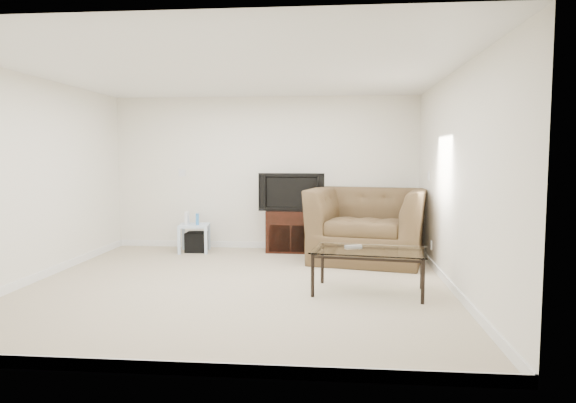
# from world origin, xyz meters

# --- Properties ---
(floor) EXTENTS (5.00, 5.00, 0.00)m
(floor) POSITION_xyz_m (0.00, 0.00, 0.00)
(floor) COLOR tan
(floor) RESTS_ON ground
(ceiling) EXTENTS (5.00, 5.00, 0.00)m
(ceiling) POSITION_xyz_m (0.00, 0.00, 2.50)
(ceiling) COLOR white
(ceiling) RESTS_ON ground
(wall_back) EXTENTS (5.00, 0.02, 2.50)m
(wall_back) POSITION_xyz_m (0.00, 2.50, 1.25)
(wall_back) COLOR silver
(wall_back) RESTS_ON ground
(wall_left) EXTENTS (0.02, 5.00, 2.50)m
(wall_left) POSITION_xyz_m (-2.50, 0.00, 1.25)
(wall_left) COLOR silver
(wall_left) RESTS_ON ground
(wall_right) EXTENTS (0.02, 5.00, 2.50)m
(wall_right) POSITION_xyz_m (2.50, 0.00, 1.25)
(wall_right) COLOR silver
(wall_right) RESTS_ON ground
(plate_back) EXTENTS (0.12, 0.02, 0.12)m
(plate_back) POSITION_xyz_m (-1.40, 2.49, 1.25)
(plate_back) COLOR white
(plate_back) RESTS_ON wall_back
(plate_right_switch) EXTENTS (0.02, 0.09, 0.13)m
(plate_right_switch) POSITION_xyz_m (2.49, 1.60, 1.25)
(plate_right_switch) COLOR white
(plate_right_switch) RESTS_ON wall_right
(plate_right_outlet) EXTENTS (0.02, 0.08, 0.12)m
(plate_right_outlet) POSITION_xyz_m (2.49, 1.30, 0.30)
(plate_right_outlet) COLOR white
(plate_right_outlet) RESTS_ON wall_right
(tv_stand) EXTENTS (0.80, 0.56, 0.66)m
(tv_stand) POSITION_xyz_m (0.47, 2.28, 0.33)
(tv_stand) COLOR black
(tv_stand) RESTS_ON floor
(dvd_player) EXTENTS (0.44, 0.31, 0.06)m
(dvd_player) POSITION_xyz_m (0.47, 2.24, 0.55)
(dvd_player) COLOR black
(dvd_player) RESTS_ON tv_stand
(television) EXTENTS (0.97, 0.21, 0.60)m
(television) POSITION_xyz_m (0.47, 2.25, 0.96)
(television) COLOR black
(television) RESTS_ON tv_stand
(side_table) EXTENTS (0.52, 0.52, 0.44)m
(side_table) POSITION_xyz_m (-1.08, 2.05, 0.22)
(side_table) COLOR #A1B5C9
(side_table) RESTS_ON floor
(subwoofer) EXTENTS (0.32, 0.32, 0.31)m
(subwoofer) POSITION_xyz_m (-1.06, 2.07, 0.16)
(subwoofer) COLOR black
(subwoofer) RESTS_ON floor
(game_console) EXTENTS (0.05, 0.15, 0.20)m
(game_console) POSITION_xyz_m (-1.19, 2.02, 0.55)
(game_console) COLOR white
(game_console) RESTS_ON side_table
(game_case) EXTENTS (0.07, 0.14, 0.18)m
(game_case) POSITION_xyz_m (-1.03, 2.04, 0.53)
(game_case) COLOR #337FCC
(game_case) RESTS_ON side_table
(recliner) EXTENTS (1.82, 1.38, 1.42)m
(recliner) POSITION_xyz_m (1.64, 1.64, 0.71)
(recliner) COLOR #4B2C1E
(recliner) RESTS_ON floor
(coffee_table) EXTENTS (1.34, 0.88, 0.49)m
(coffee_table) POSITION_xyz_m (1.54, -0.18, 0.24)
(coffee_table) COLOR black
(coffee_table) RESTS_ON floor
(remote) EXTENTS (0.20, 0.11, 0.02)m
(remote) POSITION_xyz_m (1.37, -0.03, 0.50)
(remote) COLOR #B2B2B7
(remote) RESTS_ON coffee_table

